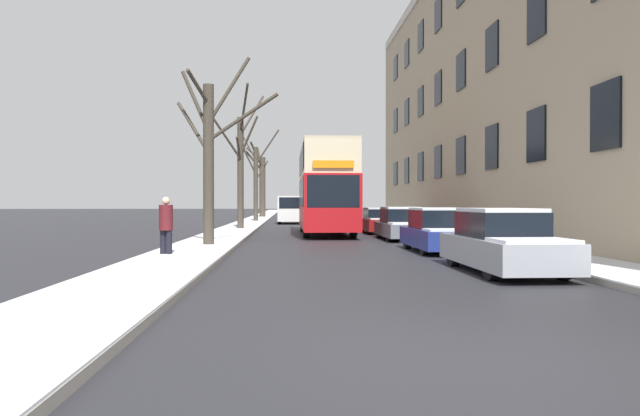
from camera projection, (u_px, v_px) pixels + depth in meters
ground_plane at (491, 355)px, 5.97m from camera, size 320.00×320.00×0.00m
sidewalk_left at (259, 218)px, 58.60m from camera, size 2.33×130.00×0.16m
sidewalk_right at (358, 218)px, 59.17m from camera, size 2.33×130.00×0.16m
terrace_facade_right at (552, 78)px, 27.77m from camera, size 9.10×42.89×15.39m
bare_tree_left_0 at (210, 154)px, 20.06m from camera, size 3.95×3.36×6.87m
bare_tree_left_1 at (241, 164)px, 32.80m from camera, size 3.00×3.98×8.13m
bare_tree_left_2 at (256, 179)px, 47.00m from camera, size 3.39×3.10×7.65m
bare_tree_left_3 at (261, 182)px, 61.47m from camera, size 2.52×3.45×8.07m
double_decker_bus at (326, 185)px, 29.30m from camera, size 2.54×10.11×4.50m
parked_car_0 at (502, 243)px, 13.17m from camera, size 1.74×4.51×1.48m
parked_car_1 at (438, 232)px, 18.79m from camera, size 1.75×4.23×1.45m
parked_car_2 at (401, 225)px, 24.94m from camera, size 1.75×4.39×1.44m
parked_car_3 at (381, 221)px, 30.40m from camera, size 1.89×4.20×1.36m
oncoming_van at (291, 209)px, 44.88m from camera, size 2.01×4.94×2.14m
pedestrian_left_sidewalk at (166, 225)px, 16.17m from camera, size 0.39×0.39×1.78m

